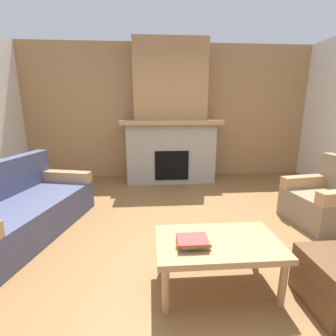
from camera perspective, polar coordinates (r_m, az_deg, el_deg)
ground at (r=2.80m, az=5.12°, el=-17.98°), size 9.00×9.00×0.00m
wall_back_wood_panel at (r=5.35m, az=0.16°, el=12.65°), size 6.00×0.12×2.70m
fireplace at (r=4.99m, az=0.50°, el=10.41°), size 1.90×0.82×2.70m
couch at (r=3.45m, az=-30.74°, el=-8.33°), size 1.24×1.95×0.85m
armchair at (r=3.80m, az=32.67°, el=-6.47°), size 0.86×0.86×0.85m
coffee_table at (r=2.15m, az=11.35°, el=-17.26°), size 1.00×0.60×0.43m
book_stack_near_edge at (r=2.01m, az=5.74°, el=-16.37°), size 0.27×0.23×0.07m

